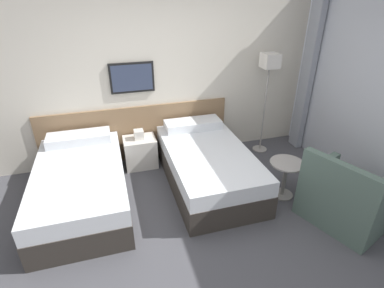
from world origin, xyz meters
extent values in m
plane|color=#47474C|center=(0.00, 0.00, 0.00)|extent=(16.00, 16.00, 0.00)
cube|color=beige|center=(0.00, 1.99, 1.35)|extent=(10.00, 0.06, 2.70)
cube|color=#846647|center=(-0.47, 1.94, 0.44)|extent=(2.93, 0.04, 0.89)
cube|color=black|center=(-0.47, 1.94, 1.34)|extent=(0.64, 0.03, 0.44)
cube|color=#333D56|center=(-0.47, 1.92, 1.34)|extent=(0.58, 0.01, 0.38)
cube|color=#8E939E|center=(2.26, 1.61, 1.32)|extent=(0.10, 0.24, 2.64)
cube|color=#332D28|center=(-1.31, 0.94, 0.16)|extent=(1.08, 1.93, 0.33)
cube|color=silver|center=(-1.31, 0.94, 0.43)|extent=(1.07, 1.91, 0.21)
cube|color=silver|center=(-1.31, 1.68, 0.60)|extent=(0.86, 0.34, 0.13)
cube|color=#332D28|center=(0.38, 0.94, 0.16)|extent=(1.08, 1.93, 0.33)
cube|color=silver|center=(0.38, 0.94, 0.43)|extent=(1.07, 1.91, 0.21)
cube|color=silver|center=(0.38, 1.68, 0.60)|extent=(0.86, 0.34, 0.13)
cube|color=beige|center=(-0.47, 1.69, 0.23)|extent=(0.48, 0.38, 0.47)
cube|color=silver|center=(-0.47, 1.69, 0.54)|extent=(0.14, 0.14, 0.14)
cylinder|color=#9E9993|center=(1.57, 1.62, 0.01)|extent=(0.24, 0.24, 0.02)
cylinder|color=#9E9993|center=(1.57, 1.62, 0.72)|extent=(0.02, 0.02, 1.40)
cube|color=silver|center=(1.57, 1.62, 1.52)|extent=(0.24, 0.24, 0.21)
cylinder|color=gray|center=(1.25, 0.38, 0.01)|extent=(0.28, 0.28, 0.01)
cylinder|color=gray|center=(1.25, 0.38, 0.25)|extent=(0.05, 0.05, 0.48)
cylinder|color=gray|center=(1.25, 0.38, 0.50)|extent=(0.44, 0.44, 0.02)
cube|color=#4C6056|center=(1.71, -0.23, 0.22)|extent=(1.05, 1.10, 0.44)
cube|color=#4C6056|center=(1.39, -0.35, 0.67)|extent=(0.40, 0.86, 0.46)
cube|color=#4C6056|center=(1.58, 0.14, 0.53)|extent=(0.66, 0.32, 0.18)
camera|label=1|loc=(-0.85, -2.42, 2.51)|focal=28.00mm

